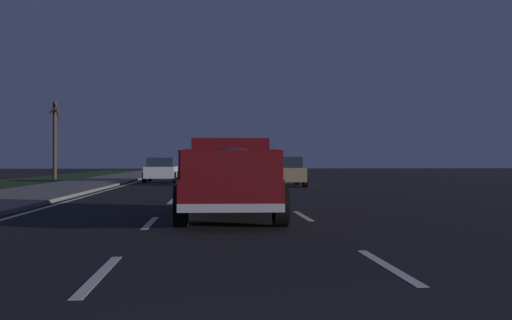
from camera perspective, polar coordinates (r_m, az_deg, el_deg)
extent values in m
plane|color=black|center=(29.23, -3.75, -2.71)|extent=(144.00, 144.00, 0.00)
cube|color=slate|center=(30.05, -18.12, -2.52)|extent=(108.00, 4.00, 0.12)
cube|color=silver|center=(7.34, 13.22, -10.46)|extent=(2.40, 0.14, 0.01)
cube|color=silver|center=(13.57, 4.79, -5.69)|extent=(2.40, 0.14, 0.01)
cube|color=silver|center=(18.61, 2.20, -4.18)|extent=(2.40, 0.14, 0.01)
cube|color=silver|center=(24.34, 0.57, -3.22)|extent=(2.40, 0.14, 0.01)
cube|color=silver|center=(31.02, -0.56, -2.55)|extent=(2.40, 0.14, 0.01)
cube|color=silver|center=(36.07, -1.14, -2.21)|extent=(2.40, 0.14, 0.01)
cube|color=silver|center=(42.01, -1.64, -1.92)|extent=(2.40, 0.14, 0.01)
cube|color=silver|center=(47.07, -1.96, -1.72)|extent=(2.40, 0.14, 0.01)
cube|color=silver|center=(53.78, -2.30, -1.52)|extent=(2.40, 0.14, 0.01)
cube|color=silver|center=(59.70, -2.53, -1.38)|extent=(2.40, 0.14, 0.01)
cube|color=silver|center=(65.65, -2.73, -1.27)|extent=(2.40, 0.14, 0.01)
cube|color=silver|center=(72.51, -2.91, -1.16)|extent=(2.40, 0.14, 0.01)
cube|color=silver|center=(77.76, -3.03, -1.09)|extent=(2.40, 0.14, 0.01)
cube|color=silver|center=(6.87, -15.65, -11.17)|extent=(2.40, 0.14, 0.01)
cube|color=silver|center=(12.21, -10.73, -6.31)|extent=(2.40, 0.14, 0.01)
cube|color=silver|center=(18.66, -8.62, -4.16)|extent=(2.40, 0.14, 0.01)
cube|color=silver|center=(24.41, -7.68, -3.21)|extent=(2.40, 0.14, 0.01)
cube|color=silver|center=(30.12, -7.11, -2.63)|extent=(2.40, 0.14, 0.01)
cube|color=silver|center=(35.38, -6.74, -2.25)|extent=(2.40, 0.14, 0.01)
cube|color=silver|center=(40.86, -6.46, -1.97)|extent=(2.40, 0.14, 0.01)
cube|color=silver|center=(45.95, -6.26, -1.76)|extent=(2.40, 0.14, 0.01)
cube|color=silver|center=(52.60, -6.06, -1.55)|extent=(2.40, 0.14, 0.01)
cube|color=silver|center=(57.83, -5.93, -1.42)|extent=(2.40, 0.14, 0.01)
cube|color=silver|center=(63.70, -5.82, -1.30)|extent=(2.40, 0.14, 0.01)
cube|color=silver|center=(69.62, -5.72, -1.20)|extent=(2.40, 0.14, 0.01)
cube|color=silver|center=(75.97, -5.63, -1.11)|extent=(2.40, 0.14, 0.01)
cube|color=silver|center=(82.40, -5.56, -1.04)|extent=(2.40, 0.14, 0.01)
cube|color=silver|center=(29.60, -13.78, -2.67)|extent=(108.00, 0.14, 0.01)
cube|color=maroon|center=(13.05, -2.61, -2.98)|extent=(5.46, 2.17, 0.60)
cube|color=maroon|center=(14.22, -2.63, 0.28)|extent=(2.22, 1.91, 0.90)
cube|color=#1E2833|center=(13.17, -2.61, 0.53)|extent=(0.09, 1.44, 0.50)
cube|color=maroon|center=(11.99, -7.09, -0.46)|extent=(3.03, 0.18, 0.56)
cube|color=maroon|center=(12.00, 1.90, -0.46)|extent=(3.03, 0.18, 0.56)
cube|color=maroon|center=(10.37, -2.55, -0.51)|extent=(0.14, 1.88, 0.56)
cube|color=silver|center=(10.41, -2.55, -4.92)|extent=(0.18, 2.00, 0.16)
cube|color=red|center=(10.41, -6.96, 0.59)|extent=(0.06, 0.14, 0.20)
cube|color=red|center=(10.42, 1.85, 0.59)|extent=(0.06, 0.14, 0.20)
ellipsoid|color=#232833|center=(11.95, -2.59, -0.27)|extent=(2.64, 1.60, 0.64)
sphere|color=silver|center=(12.46, -4.26, -0.91)|extent=(0.40, 0.40, 0.40)
sphere|color=beige|center=(11.36, -1.06, -1.08)|extent=(0.34, 0.34, 0.34)
cylinder|color=black|center=(14.87, -6.50, -3.59)|extent=(0.84, 0.28, 0.84)
cylinder|color=black|center=(14.88, 1.22, -3.59)|extent=(0.84, 0.28, 0.84)
cylinder|color=black|center=(11.33, -7.66, -4.68)|extent=(0.84, 0.28, 0.84)
cylinder|color=black|center=(11.34, 2.50, -4.68)|extent=(0.84, 0.28, 0.84)
cube|color=#9E845B|center=(29.80, 2.87, -1.45)|extent=(4.43, 1.87, 0.70)
cube|color=#1E2833|center=(29.54, 2.93, -0.24)|extent=(2.49, 1.62, 0.56)
cylinder|color=black|center=(31.20, 0.91, -1.92)|extent=(0.68, 0.22, 0.68)
cylinder|color=black|center=(31.40, 4.19, -1.91)|extent=(0.68, 0.22, 0.68)
cylinder|color=black|center=(28.23, 1.41, -2.11)|extent=(0.68, 0.22, 0.68)
cylinder|color=black|center=(28.44, 5.03, -2.10)|extent=(0.68, 0.22, 0.68)
cube|color=red|center=(27.66, 3.39, -1.45)|extent=(0.10, 1.51, 0.10)
cube|color=silver|center=(35.85, -9.61, -1.22)|extent=(4.41, 1.82, 0.70)
cube|color=#1E2833|center=(35.60, -9.65, -0.22)|extent=(2.47, 1.59, 0.56)
cylinder|color=black|center=(37.44, -10.78, -1.62)|extent=(0.68, 0.22, 0.68)
cylinder|color=black|center=(37.28, -8.02, -1.63)|extent=(0.68, 0.22, 0.68)
cylinder|color=black|center=(34.47, -11.33, -1.75)|extent=(0.68, 0.22, 0.68)
cylinder|color=black|center=(34.30, -8.34, -1.76)|extent=(0.68, 0.22, 0.68)
cube|color=red|center=(33.71, -9.94, -1.21)|extent=(0.09, 1.51, 0.10)
cylinder|color=#423323|center=(43.11, -19.86, 1.86)|extent=(0.28, 0.28, 5.61)
cylinder|color=#423323|center=(42.93, -19.70, 5.04)|extent=(0.66, 0.51, 1.07)
cylinder|color=#423323|center=(42.86, -19.62, 4.46)|extent=(0.67, 0.65, 1.08)
cylinder|color=#423323|center=(43.08, -20.33, 4.52)|extent=(0.51, 0.71, 0.81)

